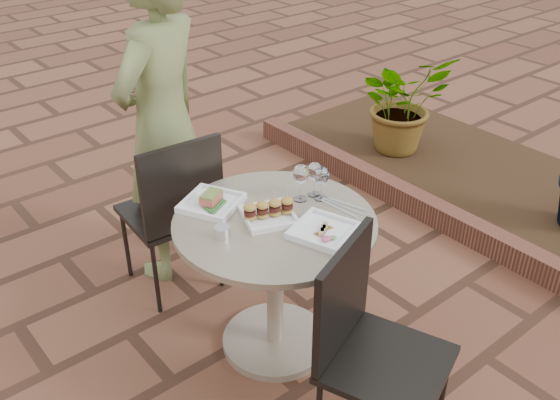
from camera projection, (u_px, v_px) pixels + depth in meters
ground at (244, 341)px, 3.11m from camera, size 60.00×60.00×0.00m
cafe_table at (275, 265)px, 2.85m from camera, size 0.90×0.90×0.73m
chair_far at (175, 204)px, 3.18m from camera, size 0.47×0.47×0.93m
chair_near at (366, 336)px, 2.36m from camera, size 0.57×0.57×0.93m
diner at (162, 124)px, 3.23m from camera, size 0.76×0.65×1.77m
plate_salmon at (212, 202)px, 2.82m from camera, size 0.33×0.33×0.07m
plate_sliders at (269, 212)px, 2.72m from camera, size 0.28×0.28×0.14m
plate_tuna at (324, 230)px, 2.63m from camera, size 0.31×0.31×0.03m
wine_glass_right at (322, 176)px, 2.82m from camera, size 0.07×0.07×0.17m
wine_glass_mid at (301, 175)px, 2.81m from camera, size 0.08×0.08×0.18m
wine_glass_far at (315, 172)px, 2.85m from camera, size 0.07×0.07×0.17m
steel_ramekin at (222, 232)px, 2.60m from camera, size 0.08×0.08×0.05m
cutlery_set at (343, 206)px, 2.82m from camera, size 0.15×0.24×0.00m
planter_curb at (410, 199)px, 4.15m from camera, size 0.12×3.00×0.15m
mulch_bed at (472, 173)px, 4.55m from camera, size 1.30×3.00×0.06m
potted_plant_a at (403, 102)px, 4.65m from camera, size 0.80×0.73×0.75m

